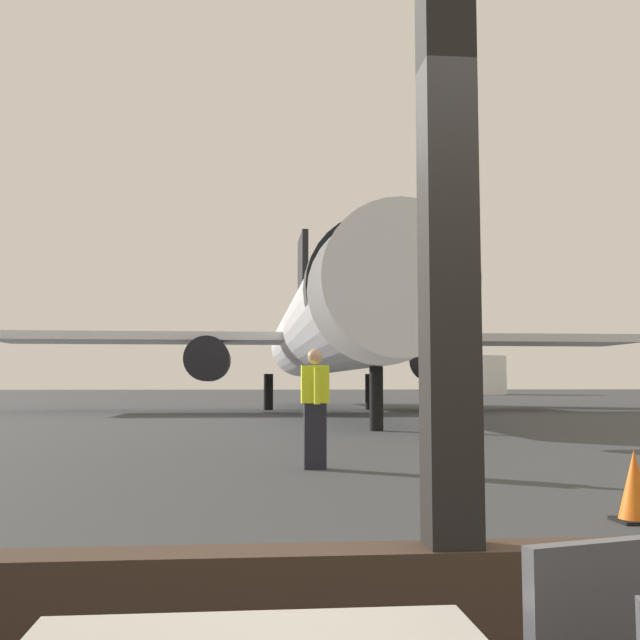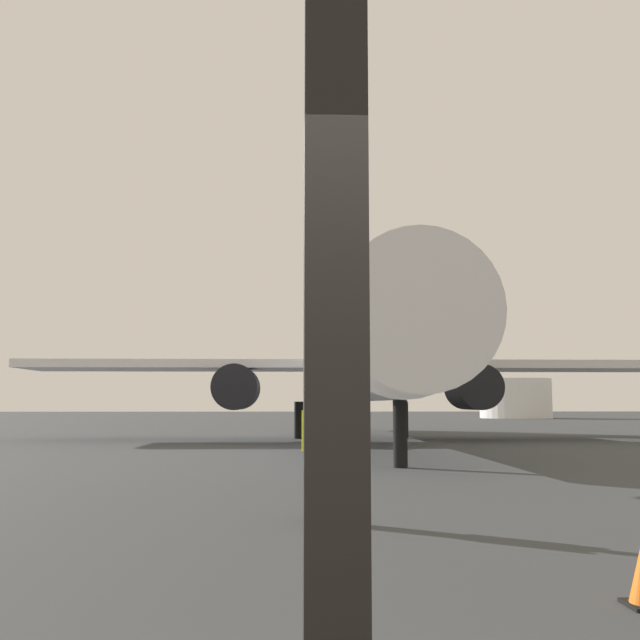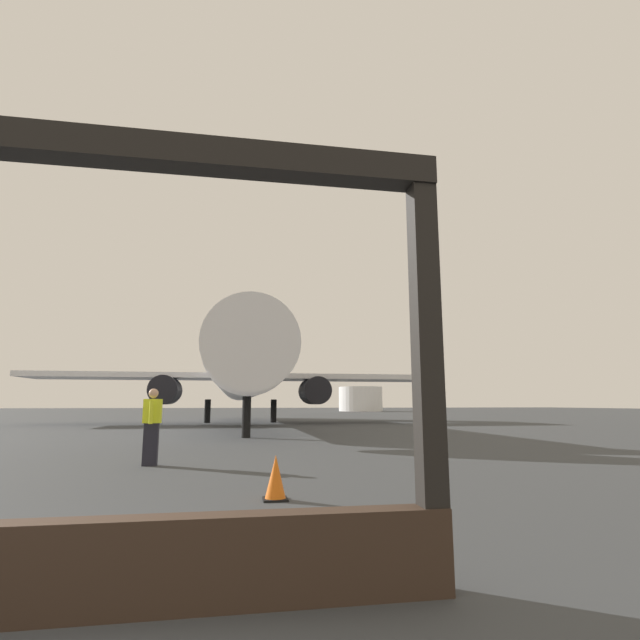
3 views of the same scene
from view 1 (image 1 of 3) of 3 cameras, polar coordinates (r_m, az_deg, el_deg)
ground_plane at (r=42.91m, az=-4.40°, el=-6.42°), size 220.00×220.00×0.00m
window_frame at (r=2.98m, az=9.72°, el=-4.41°), size 7.36×0.24×3.47m
airplane at (r=32.79m, az=0.48°, el=-0.72°), size 28.95×32.81×10.47m
ground_crew_worker at (r=11.11m, az=-0.38°, el=-6.51°), size 0.40×0.57×1.74m
traffic_cone at (r=7.52m, az=22.57°, el=-11.54°), size 0.36×0.36×0.64m
fuel_storage_tank at (r=87.44m, az=11.30°, el=-4.10°), size 7.74×7.74×4.29m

